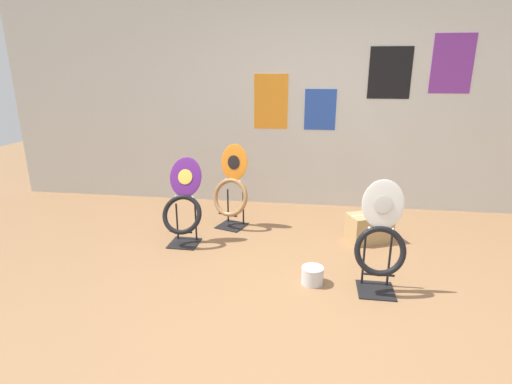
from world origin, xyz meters
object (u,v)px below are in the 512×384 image
at_px(toilet_seat_display_purple_note, 183,206).
at_px(storage_box, 369,228).
at_px(toilet_seat_display_white_plain, 380,244).
at_px(paint_can, 312,275).
at_px(toilet_seat_display_orange_sun, 231,192).

distance_m(toilet_seat_display_purple_note, storage_box, 1.86).
distance_m(toilet_seat_display_white_plain, storage_box, 1.02).
xyz_separation_m(toilet_seat_display_white_plain, paint_can, (-0.49, 0.05, -0.32)).
xyz_separation_m(toilet_seat_display_purple_note, paint_can, (1.26, -0.61, -0.31)).
xyz_separation_m(toilet_seat_display_orange_sun, toilet_seat_display_white_plain, (1.38, -1.16, 0.00)).
xyz_separation_m(paint_can, storage_box, (0.55, 0.93, 0.06)).
distance_m(toilet_seat_display_white_plain, toilet_seat_display_purple_note, 1.88).
bearing_deg(storage_box, toilet_seat_display_white_plain, -93.40).
relative_size(paint_can, storage_box, 0.37).
height_order(toilet_seat_display_white_plain, storage_box, toilet_seat_display_white_plain).
bearing_deg(storage_box, paint_can, -120.57).
relative_size(toilet_seat_display_white_plain, toilet_seat_display_purple_note, 1.06).
bearing_deg(toilet_seat_display_orange_sun, storage_box, -6.86).
height_order(toilet_seat_display_white_plain, toilet_seat_display_purple_note, toilet_seat_display_white_plain).
bearing_deg(toilet_seat_display_orange_sun, toilet_seat_display_white_plain, -39.90).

